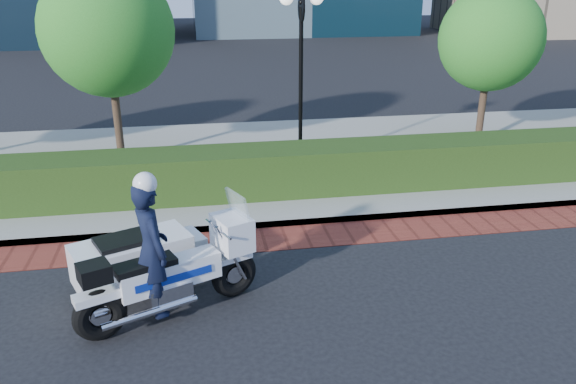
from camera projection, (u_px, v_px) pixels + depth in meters
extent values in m
plane|color=black|center=(300.00, 277.00, 9.32)|extent=(120.00, 120.00, 0.00)
cube|color=maroon|center=(285.00, 238.00, 10.70)|extent=(60.00, 1.00, 0.01)
cube|color=gray|center=(257.00, 162.00, 14.81)|extent=(60.00, 8.00, 0.15)
cube|color=black|center=(270.00, 170.00, 12.39)|extent=(18.00, 1.20, 1.00)
cylinder|color=black|center=(300.00, 161.00, 14.15)|extent=(0.30, 0.30, 0.30)
cylinder|color=black|center=(301.00, 88.00, 13.48)|extent=(0.10, 0.10, 3.70)
cylinder|color=black|center=(301.00, 7.00, 12.81)|extent=(0.04, 0.70, 0.70)
cylinder|color=#332319|center=(118.00, 120.00, 14.29)|extent=(0.20, 0.20, 2.17)
sphere|color=#206719|center=(107.00, 30.00, 13.49)|extent=(3.20, 3.20, 3.20)
cylinder|color=#332319|center=(482.00, 109.00, 15.92)|extent=(0.20, 0.20, 1.92)
sphere|color=#206719|center=(491.00, 39.00, 15.21)|extent=(2.80, 2.80, 2.80)
torus|color=black|center=(100.00, 315.00, 7.62)|extent=(0.78, 0.51, 0.75)
torus|color=black|center=(234.00, 274.00, 8.67)|extent=(0.78, 0.51, 0.75)
cube|color=white|center=(169.00, 273.00, 8.03)|extent=(1.51, 0.92, 0.39)
cube|color=silver|center=(167.00, 291.00, 8.10)|extent=(0.76, 0.67, 0.32)
cube|color=white|center=(232.00, 232.00, 8.41)|extent=(0.67, 0.76, 0.51)
cube|color=silver|center=(238.00, 206.00, 8.33)|extent=(0.35, 0.58, 0.46)
cube|color=black|center=(145.00, 265.00, 7.77)|extent=(0.92, 0.65, 0.11)
cube|color=black|center=(94.00, 273.00, 7.39)|extent=(0.51, 0.49, 0.25)
cube|color=white|center=(132.00, 259.00, 8.72)|extent=(1.94, 1.44, 0.63)
cube|color=black|center=(123.00, 241.00, 8.53)|extent=(0.96, 0.84, 0.09)
torus|color=black|center=(116.00, 263.00, 9.19)|extent=(0.60, 0.39, 0.57)
imported|color=black|center=(151.00, 249.00, 7.75)|extent=(0.72, 0.85, 1.97)
sphere|color=white|center=(145.00, 184.00, 7.40)|extent=(0.32, 0.32, 0.32)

